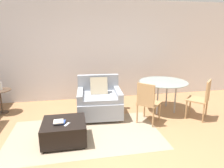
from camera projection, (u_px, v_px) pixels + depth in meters
wall_back at (88, 51)px, 5.59m from camera, size 12.00×0.06×2.75m
area_rug at (86, 134)px, 3.83m from camera, size 2.86×1.61×0.01m
armchair at (99, 101)px, 4.60m from camera, size 1.03×0.96×0.90m
ottoman at (64, 130)px, 3.54m from camera, size 0.75×0.70×0.38m
book_stack at (59, 122)px, 3.43m from camera, size 0.21×0.19×0.04m
tv_remote_primary at (67, 124)px, 3.38m from camera, size 0.11×0.14×0.01m
side_table at (0, 97)px, 4.72m from camera, size 0.50×0.50×0.58m
dining_table at (163, 85)px, 4.83m from camera, size 1.16×1.16×0.74m
dining_chair_near_left at (147, 101)px, 4.15m from camera, size 0.59×0.59×0.90m
dining_chair_near_right at (202, 97)px, 4.38m from camera, size 0.59×0.59×0.90m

